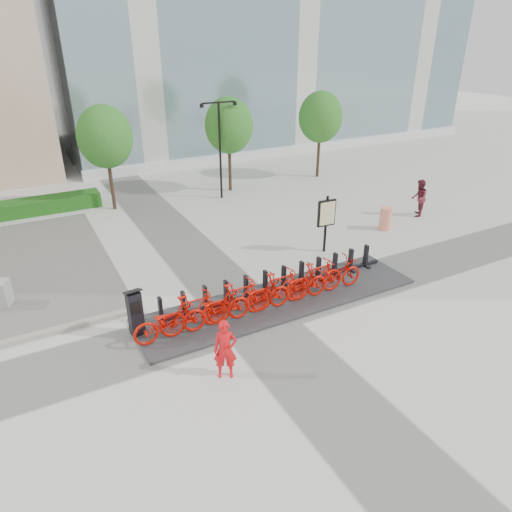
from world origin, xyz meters
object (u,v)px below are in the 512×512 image
kiosk (135,312)px  construction_barrel (386,219)px  pedestrian (419,198)px  map_sign (326,216)px  bike_0 (170,321)px  worker_red (225,350)px

kiosk → construction_barrel: 12.38m
pedestrian → kiosk: bearing=-28.3°
kiosk → map_sign: 8.55m
bike_0 → map_sign: 8.00m
kiosk → construction_barrel: size_ratio=1.46×
bike_0 → map_sign: (7.43, 2.82, 0.91)m
bike_0 → worker_red: size_ratio=1.31×
pedestrian → construction_barrel: size_ratio=1.75×
pedestrian → map_sign: 6.55m
kiosk → pedestrian: bearing=6.4°
pedestrian → construction_barrel: (-2.58, -0.58, -0.38)m
pedestrian → map_sign: size_ratio=0.76×
bike_0 → kiosk: bearing=50.9°
bike_0 → map_sign: map_sign is taller
worker_red → construction_barrel: 11.92m
bike_0 → kiosk: (-0.80, 0.65, 0.15)m
worker_red → construction_barrel: size_ratio=1.60×
worker_red → pedestrian: pedestrian is taller
kiosk → worker_red: size_ratio=0.92×
worker_red → map_sign: bearing=61.1°
map_sign → pedestrian: bearing=14.8°
map_sign → bike_0: bearing=-155.2°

